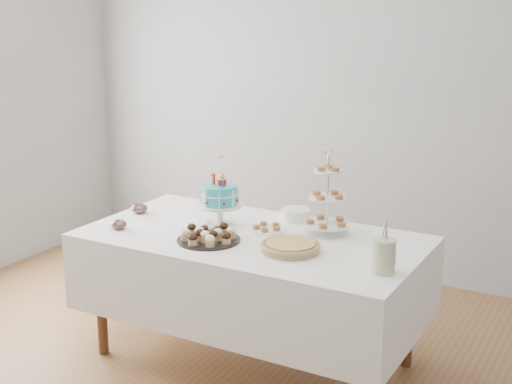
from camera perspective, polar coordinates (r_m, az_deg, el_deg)
The scene contains 12 objects.
floor at distance 4.11m, azimuth -2.42°, elevation -14.92°, with size 5.00×5.00×0.00m, color brown.
walls at distance 3.64m, azimuth -2.65°, elevation 3.91°, with size 5.04×4.04×2.70m.
table at distance 4.11m, azimuth -0.30°, elevation -6.52°, with size 1.92×1.02×0.77m.
birthday_cake at distance 4.21m, azimuth -2.92°, elevation -1.15°, with size 0.27×0.27×0.41m.
cupcake_tray at distance 3.94m, azimuth -3.82°, elevation -3.39°, with size 0.35×0.35×0.08m.
pie at distance 3.77m, azimuth 2.77°, elevation -4.37°, with size 0.32×0.32×0.05m.
tiered_stand at distance 4.03m, azimuth 5.74°, elevation -0.51°, with size 0.26×0.26×0.50m.
plate_stack at distance 4.32m, azimuth 3.20°, elevation -1.80°, with size 0.18×0.18×0.07m.
pastry_plate at distance 4.12m, azimuth 0.92°, elevation -2.91°, with size 0.22×0.22×0.03m.
jam_bowl_a at distance 4.22m, azimuth -10.94°, elevation -2.58°, with size 0.10×0.10×0.06m.
jam_bowl_b at distance 4.52m, azimuth -9.32°, elevation -1.31°, with size 0.11×0.11×0.06m.
utensil_pitcher at distance 3.51m, azimuth 10.19°, elevation -4.96°, with size 0.12×0.11×0.26m.
Camera 1 is at (1.89, -3.03, 2.03)m, focal length 50.00 mm.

